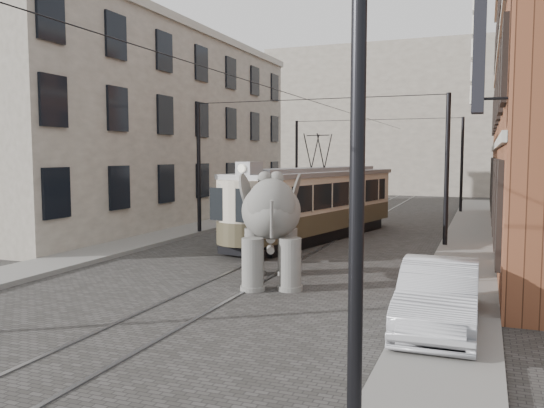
% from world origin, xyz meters
% --- Properties ---
extents(ground, '(120.00, 120.00, 0.00)m').
position_xyz_m(ground, '(0.00, 0.00, 0.00)').
color(ground, '#3E3B39').
extents(tram_rails, '(1.54, 80.00, 0.02)m').
position_xyz_m(tram_rails, '(0.00, 0.00, 0.01)').
color(tram_rails, slate).
rests_on(tram_rails, ground).
extents(sidewalk_right, '(2.00, 60.00, 0.15)m').
position_xyz_m(sidewalk_right, '(6.00, 0.00, 0.07)').
color(sidewalk_right, slate).
rests_on(sidewalk_right, ground).
extents(sidewalk_left, '(2.00, 60.00, 0.15)m').
position_xyz_m(sidewalk_left, '(-6.50, 0.00, 0.07)').
color(sidewalk_left, slate).
rests_on(sidewalk_left, ground).
extents(stucco_building, '(7.00, 24.00, 10.00)m').
position_xyz_m(stucco_building, '(-11.00, 10.00, 5.00)').
color(stucco_building, gray).
rests_on(stucco_building, ground).
extents(distant_block, '(28.00, 10.00, 14.00)m').
position_xyz_m(distant_block, '(0.00, 40.00, 7.00)').
color(distant_block, gray).
rests_on(distant_block, ground).
extents(catenary, '(11.00, 30.20, 6.00)m').
position_xyz_m(catenary, '(-0.20, 5.00, 3.00)').
color(catenary, black).
rests_on(catenary, ground).
extents(tram, '(4.71, 11.63, 4.52)m').
position_xyz_m(tram, '(-0.16, 6.63, 2.26)').
color(tram, beige).
rests_on(tram, ground).
extents(elephant, '(4.52, 5.82, 3.15)m').
position_xyz_m(elephant, '(0.97, -1.84, 1.57)').
color(elephant, slate).
rests_on(elephant, ground).
extents(parked_car, '(1.59, 4.37, 1.43)m').
position_xyz_m(parked_car, '(5.78, -4.73, 0.72)').
color(parked_car, '#A3A3A7').
rests_on(parked_car, ground).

